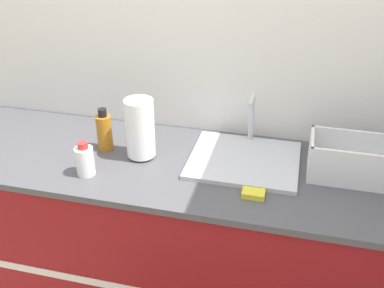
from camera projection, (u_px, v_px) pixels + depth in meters
The scene contains 8 objects.
wall_back at pixel (184, 54), 2.15m from camera, with size 4.61×0.06×2.60m.
counter_cabinet at pixel (166, 239), 2.24m from camera, with size 2.23×0.70×0.92m.
sink at pixel (244, 158), 2.00m from camera, with size 0.48×0.42×0.25m.
paper_towel_roll at pixel (140, 129), 1.98m from camera, with size 0.13×0.13×0.28m.
dish_rack at pixel (354, 163), 1.87m from camera, with size 0.37×0.21×0.17m.
bottle_white_spray at pixel (85, 160), 1.89m from camera, with size 0.08×0.08×0.15m.
bottle_amber at pixel (104, 132), 2.07m from camera, with size 0.07×0.07×0.21m.
sponge at pixel (253, 194), 1.77m from camera, with size 0.09×0.06×0.02m.
Camera 1 is at (0.55, -1.31, 1.97)m, focal length 42.00 mm.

